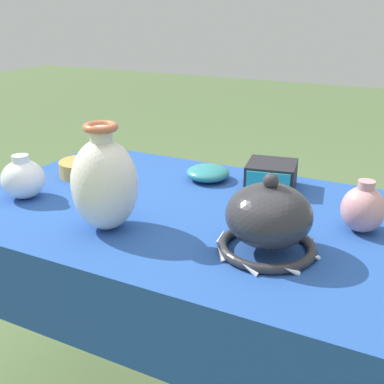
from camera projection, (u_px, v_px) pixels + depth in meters
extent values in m
cylinder|color=#38383D|center=(105.00, 241.00, 1.93)|extent=(0.04, 0.04, 0.68)
cube|color=#38383D|center=(186.00, 214.00, 1.31)|extent=(1.17, 0.75, 0.03)
cube|color=#234C9E|center=(186.00, 208.00, 1.30)|extent=(1.19, 0.77, 0.01)
cube|color=#234C9E|center=(102.00, 318.00, 1.02)|extent=(1.19, 0.01, 0.21)
ellipsoid|color=white|center=(105.00, 185.00, 1.14)|extent=(0.16, 0.16, 0.23)
cylinder|color=white|center=(101.00, 134.00, 1.10)|extent=(0.05, 0.05, 0.03)
torus|color=#BC6642|center=(101.00, 127.00, 1.09)|extent=(0.08, 0.08, 0.02)
torus|color=#2D2D33|center=(267.00, 246.00, 1.07)|extent=(0.22, 0.22, 0.02)
ellipsoid|color=#2D2D33|center=(269.00, 215.00, 1.04)|extent=(0.19, 0.19, 0.14)
sphere|color=#2D2D33|center=(271.00, 181.00, 1.01)|extent=(0.03, 0.03, 0.03)
cone|color=white|center=(316.00, 257.00, 1.02)|extent=(0.01, 0.04, 0.03)
cone|color=white|center=(310.00, 239.00, 1.10)|extent=(0.04, 0.04, 0.03)
cone|color=white|center=(282.00, 227.00, 1.16)|extent=(0.04, 0.01, 0.03)
cone|color=white|center=(246.00, 226.00, 1.17)|extent=(0.04, 0.04, 0.03)
cone|color=white|center=(221.00, 236.00, 1.11)|extent=(0.01, 0.04, 0.03)
cone|color=white|center=(221.00, 254.00, 1.04)|extent=(0.04, 0.04, 0.03)
cone|color=white|center=(249.00, 269.00, 0.98)|extent=(0.04, 0.01, 0.03)
cone|color=white|center=(291.00, 271.00, 0.97)|extent=(0.04, 0.04, 0.03)
cube|color=#232328|center=(271.00, 175.00, 1.43)|extent=(0.16, 0.16, 0.08)
cube|color=teal|center=(268.00, 184.00, 1.36)|extent=(0.12, 0.03, 0.06)
cylinder|color=gold|center=(82.00, 168.00, 1.54)|extent=(0.15, 0.15, 0.05)
ellipsoid|color=white|center=(23.00, 179.00, 1.35)|extent=(0.12, 0.12, 0.11)
cylinder|color=white|center=(20.00, 159.00, 1.33)|extent=(0.05, 0.05, 0.02)
ellipsoid|color=teal|center=(208.00, 173.00, 1.50)|extent=(0.13, 0.13, 0.05)
ellipsoid|color=#D19399|center=(363.00, 209.00, 1.15)|extent=(0.10, 0.10, 0.11)
cylinder|color=#D19399|center=(366.00, 185.00, 1.12)|extent=(0.04, 0.04, 0.02)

